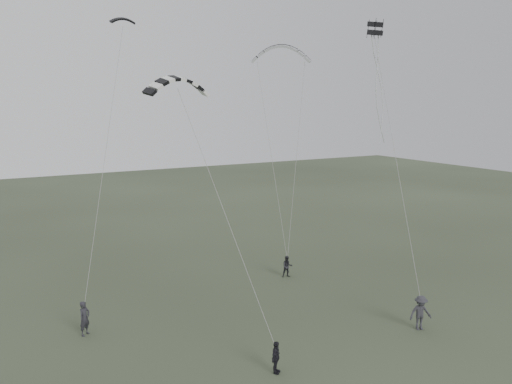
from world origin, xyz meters
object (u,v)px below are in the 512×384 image
kite_dark_small (123,19)px  flyer_far (420,313)px  flyer_center (276,357)px  flyer_right (287,267)px  kite_striped (177,78)px  kite_box (375,29)px  kite_pale_large (281,46)px  flyer_left (85,318)px

kite_dark_small → flyer_far: bearing=-42.9°
flyer_center → kite_dark_small: bearing=61.9°
flyer_far → kite_dark_small: (-11.90, 12.39, 15.75)m
flyer_right → flyer_far: (1.76, -10.36, 0.19)m
kite_striped → flyer_far: bearing=-30.7°
flyer_center → kite_striped: kite_striped is taller
kite_striped → kite_box: (11.55, -0.43, 2.98)m
kite_dark_small → kite_box: bearing=-29.8°
flyer_right → kite_dark_small: 19.00m
flyer_far → kite_dark_small: kite_dark_small is taller
flyer_right → kite_striped: 16.52m
flyer_right → kite_box: 16.43m
kite_pale_large → kite_striped: bearing=-106.8°
kite_dark_small → flyer_center: bearing=-73.6°
flyer_center → kite_dark_small: 20.42m
flyer_far → kite_striped: bearing=174.9°
flyer_right → flyer_center: (-7.22, -10.39, -0.00)m
flyer_left → kite_striped: kite_striped is taller
flyer_right → kite_pale_large: bearing=85.6°
flyer_center → flyer_right: bearing=13.9°
kite_box → flyer_center: bearing=-145.7°
kite_striped → kite_box: size_ratio=4.39×
flyer_left → flyer_center: flyer_left is taller
flyer_center → kite_box: bearing=-14.7°
flyer_left → kite_box: (15.85, -3.43, 15.09)m
kite_striped → flyer_left: bearing=137.9°
flyer_left → flyer_far: size_ratio=0.97×
flyer_center → flyer_far: size_ratio=0.80×
flyer_left → flyer_right: bearing=-29.1°
kite_dark_small → kite_striped: size_ratio=0.45×
kite_pale_large → kite_box: 9.38m
flyer_center → kite_box: size_ratio=2.10×
flyer_right → kite_box: (1.90, -5.81, 15.25)m
kite_box → kite_dark_small: bearing=154.6°
flyer_right → kite_striped: size_ratio=0.48×
flyer_center → kite_box: 18.36m
flyer_far → kite_striped: size_ratio=0.60×
kite_dark_small → kite_box: size_ratio=1.97×
flyer_far → kite_box: size_ratio=2.64×
flyer_left → kite_box: kite_box is taller
flyer_far → kite_box: (0.14, 4.55, 15.06)m
flyer_left → kite_striped: 13.20m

